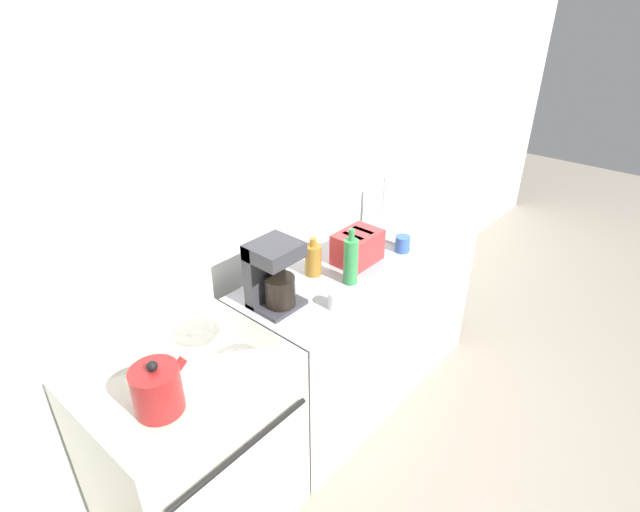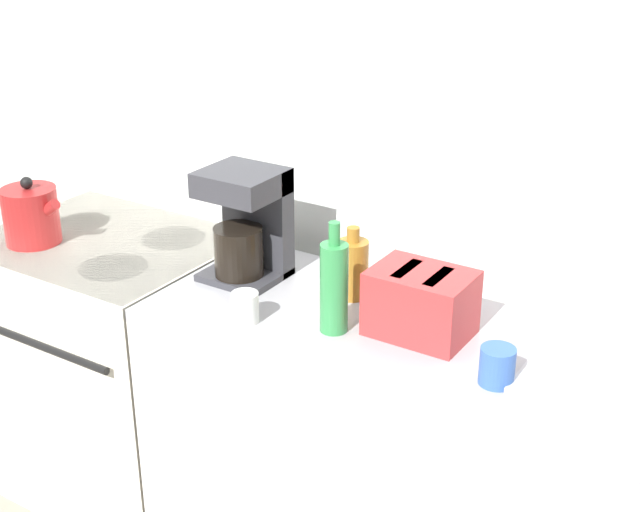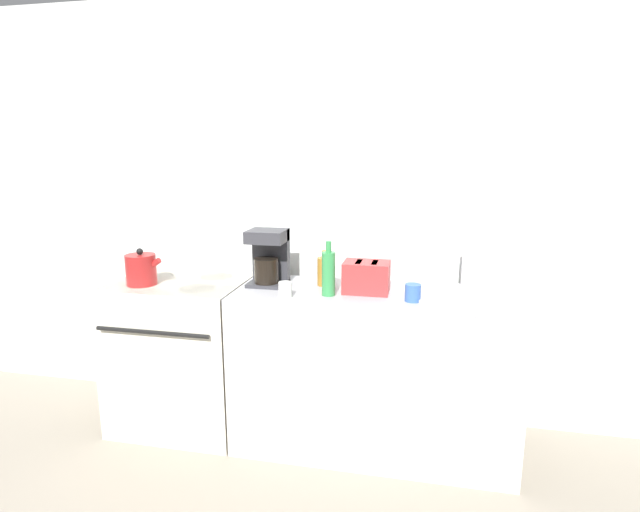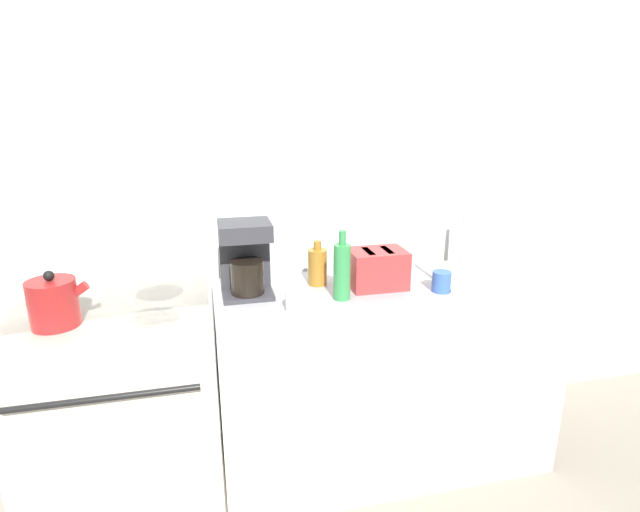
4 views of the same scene
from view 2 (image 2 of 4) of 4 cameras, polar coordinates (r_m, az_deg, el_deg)
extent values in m
cube|color=silver|center=(2.68, 0.83, 8.47)|extent=(8.00, 0.05, 2.60)
cube|color=silver|center=(3.11, -12.89, -6.81)|extent=(0.78, 0.64, 0.92)
cube|color=black|center=(2.91, -13.68, 0.82)|extent=(0.77, 0.63, 0.02)
cylinder|color=black|center=(2.96, -17.93, 0.74)|extent=(0.20, 0.20, 0.01)
cylinder|color=black|center=(2.71, -13.07, -0.81)|extent=(0.20, 0.20, 0.01)
cylinder|color=black|center=(3.12, -14.22, 2.36)|extent=(0.20, 0.20, 0.01)
cylinder|color=black|center=(2.88, -9.34, 1.04)|extent=(0.20, 0.20, 0.01)
cylinder|color=black|center=(2.79, -18.32, -5.14)|extent=(0.67, 0.02, 0.02)
cube|color=silver|center=(2.52, 6.75, -14.92)|extent=(1.55, 0.58, 0.88)
cube|color=#A3A3A8|center=(2.26, 7.30, -5.80)|extent=(1.55, 0.58, 0.04)
cylinder|color=maroon|center=(2.92, -18.01, 2.48)|extent=(0.17, 0.17, 0.18)
sphere|color=black|center=(2.89, -18.28, 4.47)|extent=(0.04, 0.04, 0.04)
cylinder|color=maroon|center=(2.85, -17.03, 2.84)|extent=(0.10, 0.03, 0.08)
cube|color=red|center=(2.25, 6.47, -3.01)|extent=(0.25, 0.18, 0.17)
cube|color=black|center=(2.23, 5.56, -0.88)|extent=(0.03, 0.13, 0.01)
cube|color=black|center=(2.19, 7.59, -1.39)|extent=(0.03, 0.13, 0.01)
cube|color=#333338|center=(2.57, -4.83, -1.16)|extent=(0.21, 0.20, 0.02)
cube|color=#333338|center=(2.57, -4.00, 2.46)|extent=(0.21, 0.06, 0.32)
cube|color=#333338|center=(2.47, -5.05, 4.69)|extent=(0.21, 0.20, 0.07)
cylinder|color=black|center=(2.52, -5.23, 0.31)|extent=(0.14, 0.14, 0.14)
cube|color=#B7B7BC|center=(2.17, 19.50, -7.64)|extent=(0.48, 0.39, 0.01)
cylinder|color=#338C47|center=(2.23, 0.90, -2.07)|extent=(0.07, 0.07, 0.24)
cylinder|color=#338C47|center=(2.17, 0.93, 1.45)|extent=(0.03, 0.03, 0.06)
cylinder|color=#9E6B23|center=(2.43, 2.10, -0.85)|extent=(0.09, 0.09, 0.16)
cylinder|color=#9E6B23|center=(2.39, 2.14, 1.38)|extent=(0.03, 0.03, 0.04)
cylinder|color=#3860B2|center=(2.08, 11.27, -6.92)|extent=(0.08, 0.08, 0.09)
cylinder|color=white|center=(2.31, -4.81, -3.30)|extent=(0.07, 0.07, 0.08)
camera|label=1|loc=(2.80, -52.58, 20.25)|focal=28.00mm
camera|label=3|loc=(1.05, -104.52, -25.35)|focal=28.00mm
camera|label=4|loc=(1.63, -61.99, 0.61)|focal=28.00mm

